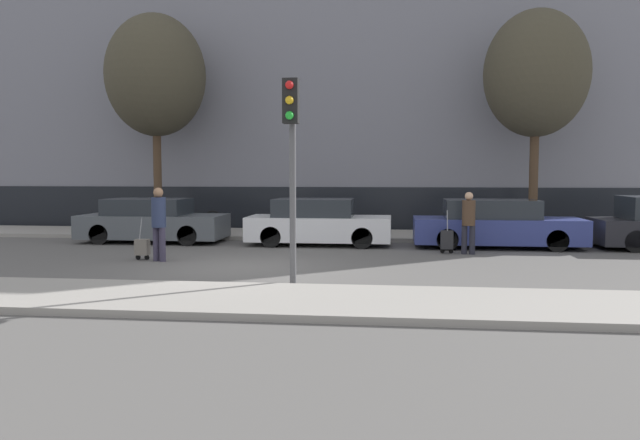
{
  "coord_description": "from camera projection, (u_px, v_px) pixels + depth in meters",
  "views": [
    {
      "loc": [
        3.35,
        -13.59,
        2.13
      ],
      "look_at": [
        1.52,
        1.8,
        0.95
      ],
      "focal_mm": 35.0,
      "sensor_mm": 36.0,
      "label": 1
    }
  ],
  "objects": [
    {
      "name": "ground_plane",
      "position": [
        244.0,
        268.0,
        14.01
      ],
      "size": [
        80.0,
        80.0,
        0.0
      ],
      "primitive_type": "plane",
      "color": "#565451"
    },
    {
      "name": "sidewalk_near",
      "position": [
        189.0,
        298.0,
        10.29
      ],
      "size": [
        28.0,
        2.5,
        0.12
      ],
      "color": "gray",
      "rests_on": "ground_plane"
    },
    {
      "name": "sidewalk_far",
      "position": [
        293.0,
        234.0,
        20.94
      ],
      "size": [
        28.0,
        3.0,
        0.12
      ],
      "color": "gray",
      "rests_on": "ground_plane"
    },
    {
      "name": "building_facade",
      "position": [
        307.0,
        53.0,
        23.7
      ],
      "size": [
        28.0,
        2.26,
        13.36
      ],
      "color": "slate",
      "rests_on": "ground_plane"
    },
    {
      "name": "parked_car_0",
      "position": [
        152.0,
        222.0,
        19.1
      ],
      "size": [
        4.37,
        1.83,
        1.33
      ],
      "color": "#4C5156",
      "rests_on": "ground_plane"
    },
    {
      "name": "parked_car_1",
      "position": [
        318.0,
        223.0,
        18.35
      ],
      "size": [
        4.19,
        1.74,
        1.36
      ],
      "color": "silver",
      "rests_on": "ground_plane"
    },
    {
      "name": "parked_car_2",
      "position": [
        495.0,
        225.0,
        17.67
      ],
      "size": [
        4.68,
        1.74,
        1.37
      ],
      "color": "navy",
      "rests_on": "ground_plane"
    },
    {
      "name": "pedestrian_left",
      "position": [
        159.0,
        219.0,
        14.92
      ],
      "size": [
        0.34,
        0.34,
        1.77
      ],
      "rotation": [
        0.0,
        0.0,
        -0.37
      ],
      "color": "#383347",
      "rests_on": "ground_plane"
    },
    {
      "name": "trolley_left",
      "position": [
        142.0,
        247.0,
        15.23
      ],
      "size": [
        0.34,
        0.29,
        1.04
      ],
      "color": "slate",
      "rests_on": "ground_plane"
    },
    {
      "name": "pedestrian_right",
      "position": [
        469.0,
        219.0,
        16.22
      ],
      "size": [
        0.35,
        0.34,
        1.63
      ],
      "rotation": [
        0.0,
        0.0,
        -0.19
      ],
      "color": "#23232D",
      "rests_on": "ground_plane"
    },
    {
      "name": "trolley_right",
      "position": [
        447.0,
        240.0,
        16.43
      ],
      "size": [
        0.34,
        0.29,
        1.14
      ],
      "color": "#262628",
      "rests_on": "ground_plane"
    },
    {
      "name": "traffic_light",
      "position": [
        292.0,
        140.0,
        11.29
      ],
      "size": [
        0.28,
        0.47,
        3.81
      ],
      "color": "#515154",
      "rests_on": "ground_plane"
    },
    {
      "name": "parked_bicycle",
      "position": [
        198.0,
        220.0,
        21.35
      ],
      "size": [
        1.77,
        0.06,
        0.96
      ],
      "color": "black",
      "rests_on": "sidewalk_far"
    },
    {
      "name": "bare_tree_near_crossing",
      "position": [
        536.0,
        74.0,
        19.69
      ],
      "size": [
        3.28,
        3.28,
        7.14
      ],
      "color": "#4C3826",
      "rests_on": "sidewalk_far"
    },
    {
      "name": "bare_tree_down_street",
      "position": [
        156.0,
        76.0,
        21.33
      ],
      "size": [
        3.4,
        3.4,
        7.41
      ],
      "color": "#4C3826",
      "rests_on": "sidewalk_far"
    }
  ]
}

